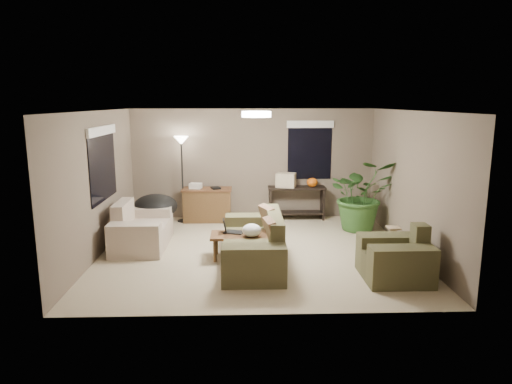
{
  "coord_description": "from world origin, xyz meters",
  "views": [
    {
      "loc": [
        -0.26,
        -7.86,
        2.65
      ],
      "look_at": [
        0.0,
        0.2,
        1.05
      ],
      "focal_mm": 32.0,
      "sensor_mm": 36.0,
      "label": 1
    }
  ],
  "objects_px": {
    "papasan_chair": "(156,210)",
    "floor_lamp": "(182,151)",
    "desk": "(207,205)",
    "main_sofa": "(255,246)",
    "console_table": "(297,200)",
    "coffee_table": "(240,238)",
    "cat_scratching_post": "(393,243)",
    "houseplant": "(361,203)",
    "loveseat": "(140,231)",
    "armchair": "(396,260)"
  },
  "relations": [
    {
      "from": "houseplant",
      "to": "cat_scratching_post",
      "type": "relative_size",
      "value": 3.0
    },
    {
      "from": "desk",
      "to": "papasan_chair",
      "type": "bearing_deg",
      "value": -138.59
    },
    {
      "from": "desk",
      "to": "cat_scratching_post",
      "type": "relative_size",
      "value": 2.2
    },
    {
      "from": "main_sofa",
      "to": "houseplant",
      "type": "relative_size",
      "value": 1.47
    },
    {
      "from": "houseplant",
      "to": "loveseat",
      "type": "bearing_deg",
      "value": -167.34
    },
    {
      "from": "desk",
      "to": "main_sofa",
      "type": "bearing_deg",
      "value": -70.34
    },
    {
      "from": "main_sofa",
      "to": "console_table",
      "type": "bearing_deg",
      "value": 70.35
    },
    {
      "from": "loveseat",
      "to": "armchair",
      "type": "distance_m",
      "value": 4.55
    },
    {
      "from": "loveseat",
      "to": "papasan_chair",
      "type": "height_order",
      "value": "loveseat"
    },
    {
      "from": "papasan_chair",
      "to": "houseplant",
      "type": "relative_size",
      "value": 0.74
    },
    {
      "from": "cat_scratching_post",
      "to": "loveseat",
      "type": "bearing_deg",
      "value": 172.36
    },
    {
      "from": "console_table",
      "to": "floor_lamp",
      "type": "bearing_deg",
      "value": -177.46
    },
    {
      "from": "floor_lamp",
      "to": "houseplant",
      "type": "height_order",
      "value": "floor_lamp"
    },
    {
      "from": "armchair",
      "to": "desk",
      "type": "relative_size",
      "value": 0.91
    },
    {
      "from": "loveseat",
      "to": "main_sofa",
      "type": "bearing_deg",
      "value": -25.1
    },
    {
      "from": "coffee_table",
      "to": "cat_scratching_post",
      "type": "height_order",
      "value": "cat_scratching_post"
    },
    {
      "from": "loveseat",
      "to": "console_table",
      "type": "xyz_separation_m",
      "value": [
        3.14,
        1.92,
        0.14
      ]
    },
    {
      "from": "floor_lamp",
      "to": "loveseat",
      "type": "bearing_deg",
      "value": -107.54
    },
    {
      "from": "loveseat",
      "to": "cat_scratching_post",
      "type": "xyz_separation_m",
      "value": [
        4.54,
        -0.61,
        -0.08
      ]
    },
    {
      "from": "main_sofa",
      "to": "houseplant",
      "type": "bearing_deg",
      "value": 40.9
    },
    {
      "from": "coffee_table",
      "to": "papasan_chair",
      "type": "height_order",
      "value": "papasan_chair"
    },
    {
      "from": "papasan_chair",
      "to": "houseplant",
      "type": "height_order",
      "value": "houseplant"
    },
    {
      "from": "main_sofa",
      "to": "console_table",
      "type": "distance_m",
      "value": 3.08
    },
    {
      "from": "main_sofa",
      "to": "console_table",
      "type": "height_order",
      "value": "main_sofa"
    },
    {
      "from": "desk",
      "to": "floor_lamp",
      "type": "xyz_separation_m",
      "value": [
        -0.54,
        0.01,
        1.22
      ]
    },
    {
      "from": "loveseat",
      "to": "papasan_chair",
      "type": "distance_m",
      "value": 0.94
    },
    {
      "from": "loveseat",
      "to": "coffee_table",
      "type": "height_order",
      "value": "loveseat"
    },
    {
      "from": "armchair",
      "to": "coffee_table",
      "type": "relative_size",
      "value": 1.0
    },
    {
      "from": "console_table",
      "to": "houseplant",
      "type": "relative_size",
      "value": 0.87
    },
    {
      "from": "loveseat",
      "to": "floor_lamp",
      "type": "bearing_deg",
      "value": 72.46
    },
    {
      "from": "coffee_table",
      "to": "armchair",
      "type": "bearing_deg",
      "value": -23.45
    },
    {
      "from": "console_table",
      "to": "houseplant",
      "type": "distance_m",
      "value": 1.56
    },
    {
      "from": "loveseat",
      "to": "console_table",
      "type": "bearing_deg",
      "value": 31.44
    },
    {
      "from": "coffee_table",
      "to": "main_sofa",
      "type": "bearing_deg",
      "value": -49.26
    },
    {
      "from": "armchair",
      "to": "houseplant",
      "type": "height_order",
      "value": "houseplant"
    },
    {
      "from": "armchair",
      "to": "cat_scratching_post",
      "type": "height_order",
      "value": "armchair"
    },
    {
      "from": "houseplant",
      "to": "main_sofa",
      "type": "bearing_deg",
      "value": -139.1
    },
    {
      "from": "papasan_chair",
      "to": "console_table",
      "type": "bearing_deg",
      "value": 18.26
    },
    {
      "from": "papasan_chair",
      "to": "floor_lamp",
      "type": "distance_m",
      "value": 1.51
    },
    {
      "from": "armchair",
      "to": "console_table",
      "type": "distance_m",
      "value": 3.79
    },
    {
      "from": "papasan_chair",
      "to": "loveseat",
      "type": "bearing_deg",
      "value": -97.25
    },
    {
      "from": "loveseat",
      "to": "armchair",
      "type": "xyz_separation_m",
      "value": [
        4.21,
        -1.72,
        0.0
      ]
    },
    {
      "from": "main_sofa",
      "to": "loveseat",
      "type": "xyz_separation_m",
      "value": [
        -2.1,
        0.98,
        0.0
      ]
    },
    {
      "from": "coffee_table",
      "to": "houseplant",
      "type": "height_order",
      "value": "houseplant"
    },
    {
      "from": "papasan_chair",
      "to": "cat_scratching_post",
      "type": "bearing_deg",
      "value": -19.09
    },
    {
      "from": "papasan_chair",
      "to": "coffee_table",
      "type": "bearing_deg",
      "value": -42.95
    },
    {
      "from": "desk",
      "to": "floor_lamp",
      "type": "height_order",
      "value": "floor_lamp"
    },
    {
      "from": "coffee_table",
      "to": "papasan_chair",
      "type": "distance_m",
      "value": 2.37
    },
    {
      "from": "coffee_table",
      "to": "houseplant",
      "type": "distance_m",
      "value": 3.04
    },
    {
      "from": "coffee_table",
      "to": "desk",
      "type": "xyz_separation_m",
      "value": [
        -0.74,
        2.49,
        0.02
      ]
    }
  ]
}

